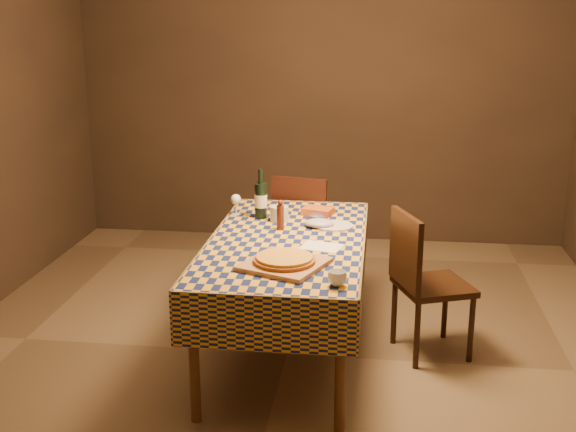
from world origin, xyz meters
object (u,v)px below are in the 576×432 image
(bowl, at_px, (317,218))
(wine_bottle, at_px, (261,200))
(dining_table, at_px, (287,251))
(chair_far, at_px, (304,227))
(white_plate, at_px, (334,226))
(pizza, at_px, (284,259))
(chair_right, at_px, (422,276))
(cutting_board, at_px, (284,264))

(bowl, bearing_deg, wine_bottle, 177.00)
(dining_table, bearing_deg, chair_far, 90.64)
(wine_bottle, height_order, white_plate, wine_bottle)
(white_plate, bearing_deg, pizza, -105.78)
(dining_table, bearing_deg, wine_bottle, 117.91)
(wine_bottle, xyz_separation_m, chair_right, (1.06, -0.32, -0.37))
(chair_far, xyz_separation_m, chair_right, (0.84, -0.96, 0.00))
(cutting_board, bearing_deg, white_plate, 74.22)
(pizza, relative_size, white_plate, 1.68)
(dining_table, distance_m, wine_bottle, 0.53)
(cutting_board, bearing_deg, pizza, 0.00)
(dining_table, relative_size, wine_bottle, 5.54)
(wine_bottle, distance_m, chair_far, 0.77)
(cutting_board, height_order, white_plate, cutting_board)
(cutting_board, relative_size, chair_right, 0.43)
(dining_table, bearing_deg, white_plate, 46.88)
(white_plate, relative_size, chair_far, 0.26)
(pizza, relative_size, bowl, 3.17)
(white_plate, distance_m, chair_right, 0.64)
(dining_table, distance_m, white_plate, 0.40)
(wine_bottle, relative_size, white_plate, 1.38)
(cutting_board, height_order, wine_bottle, wine_bottle)
(bowl, bearing_deg, white_plate, -46.96)
(chair_far, bearing_deg, bowl, -76.50)
(chair_right, bearing_deg, white_plate, 163.10)
(white_plate, distance_m, chair_far, 0.88)
(chair_far, height_order, chair_right, same)
(white_plate, bearing_deg, chair_right, -16.90)
(bowl, xyz_separation_m, white_plate, (0.12, -0.13, -0.01))
(wine_bottle, xyz_separation_m, chair_far, (0.22, 0.64, -0.37))
(pizza, bearing_deg, bowl, 83.88)
(wine_bottle, bearing_deg, chair_far, 71.09)
(dining_table, height_order, wine_bottle, wine_bottle)
(dining_table, bearing_deg, bowl, 70.65)
(wine_bottle, distance_m, chair_right, 1.17)
(dining_table, distance_m, bowl, 0.45)
(dining_table, bearing_deg, chair_right, 8.12)
(dining_table, distance_m, cutting_board, 0.50)
(pizza, relative_size, chair_right, 0.43)
(cutting_board, bearing_deg, bowl, 83.88)
(white_plate, bearing_deg, cutting_board, -105.78)
(cutting_board, relative_size, chair_far, 0.43)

